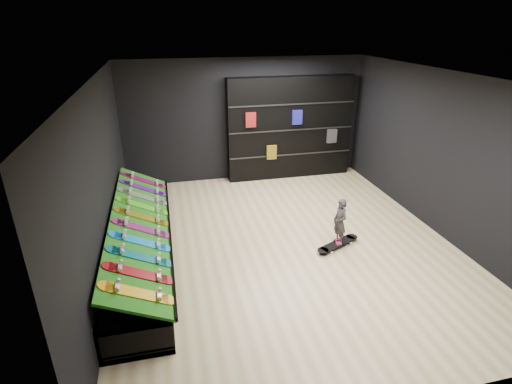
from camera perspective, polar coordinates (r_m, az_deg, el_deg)
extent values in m
cube|color=beige|center=(7.48, 4.11, -7.28)|extent=(6.00, 7.00, 0.01)
cube|color=white|center=(6.48, 4.91, 16.13)|extent=(6.00, 7.00, 0.01)
cube|color=black|center=(10.09, -1.56, 10.22)|extent=(6.00, 0.02, 3.00)
cube|color=black|center=(4.03, 19.94, -13.46)|extent=(6.00, 0.02, 3.00)
cube|color=black|center=(6.62, -21.15, 1.31)|extent=(0.02, 7.00, 3.00)
cube|color=black|center=(8.23, 24.91, 4.89)|extent=(0.02, 7.00, 3.00)
cube|color=#165B0E|center=(6.88, -16.08, -4.38)|extent=(0.92, 4.50, 0.46)
cube|color=black|center=(10.25, 4.85, 9.08)|extent=(3.19, 0.37, 2.55)
imported|color=black|center=(7.32, 11.80, -5.38)|extent=(0.17, 0.21, 0.52)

